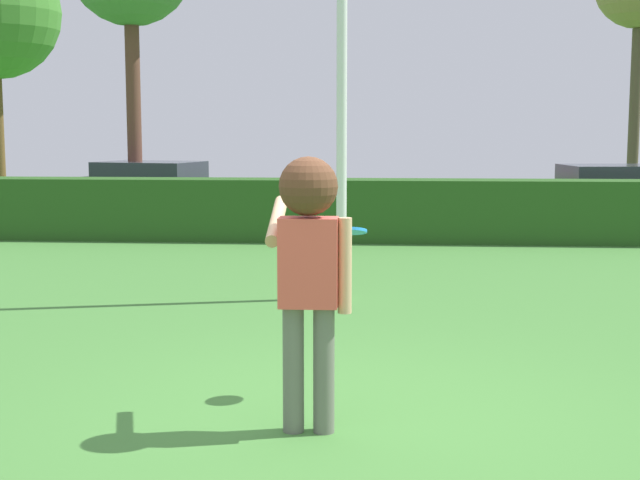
{
  "coord_description": "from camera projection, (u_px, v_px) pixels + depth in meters",
  "views": [
    {
      "loc": [
        0.32,
        -5.94,
        1.98
      ],
      "look_at": [
        -0.18,
        0.69,
        1.15
      ],
      "focal_mm": 49.9,
      "sensor_mm": 36.0,
      "label": 1
    }
  ],
  "objects": [
    {
      "name": "frisbee",
      "position": [
        350.0,
        231.0,
        6.53
      ],
      "size": [
        0.25,
        0.25,
        0.09
      ],
      "color": "#268CE5"
    },
    {
      "name": "ground_plane",
      "position": [
        339.0,
        417.0,
        6.15
      ],
      "size": [
        60.0,
        60.0,
        0.0
      ],
      "primitive_type": "plane",
      "color": "#427C35"
    },
    {
      "name": "parked_car_red",
      "position": [
        618.0,
        192.0,
        18.31
      ],
      "size": [
        4.37,
        2.19,
        1.25
      ],
      "color": "#B21E1E",
      "rests_on": "ground"
    },
    {
      "name": "person",
      "position": [
        308.0,
        253.0,
        5.72
      ],
      "size": [
        0.57,
        0.77,
        1.81
      ],
      "color": "slate",
      "rests_on": "ground"
    },
    {
      "name": "hedge_row",
      "position": [
        368.0,
        210.0,
        15.78
      ],
      "size": [
        27.63,
        0.9,
        1.1
      ],
      "primitive_type": "cube",
      "color": "#26511B",
      "rests_on": "ground"
    },
    {
      "name": "parked_car_black",
      "position": [
        150.0,
        186.0,
        20.24
      ],
      "size": [
        4.49,
        2.68,
        1.25
      ],
      "color": "black",
      "rests_on": "ground"
    }
  ]
}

